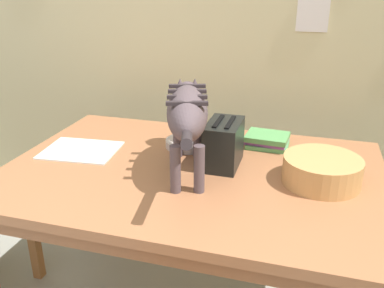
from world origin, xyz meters
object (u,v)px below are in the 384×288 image
at_px(coffee_mug, 188,131).
at_px(magazine, 81,150).
at_px(dining_table, 192,189).
at_px(book_stack, 267,140).
at_px(cat, 187,112).
at_px(toaster, 224,144).
at_px(wicker_basket, 322,170).
at_px(saucer_bowl, 188,143).

height_order(coffee_mug, magazine, coffee_mug).
relative_size(dining_table, book_stack, 7.49).
distance_m(coffee_mug, book_stack, 0.33).
relative_size(cat, coffee_mug, 5.23).
relative_size(magazine, toaster, 1.47).
bearing_deg(dining_table, coffee_mug, 110.18).
xyz_separation_m(cat, coffee_mug, (-0.06, 0.21, -0.15)).
distance_m(coffee_mug, wicker_basket, 0.57).
relative_size(coffee_mug, toaster, 0.65).
distance_m(cat, wicker_basket, 0.51).
height_order(dining_table, book_stack, book_stack).
height_order(saucer_bowl, book_stack, book_stack).
xyz_separation_m(magazine, toaster, (0.59, 0.03, 0.08)).
bearing_deg(toaster, book_stack, 59.43).
bearing_deg(saucer_bowl, coffee_mug, 0.00).
bearing_deg(coffee_mug, book_stack, 16.68).
relative_size(saucer_bowl, magazine, 0.63).
xyz_separation_m(magazine, wicker_basket, (0.94, -0.02, 0.05)).
distance_m(dining_table, saucer_bowl, 0.24).
bearing_deg(magazine, coffee_mug, 17.24).
bearing_deg(book_stack, cat, -129.48).
xyz_separation_m(wicker_basket, toaster, (-0.36, 0.05, 0.04)).
height_order(cat, wicker_basket, cat).
distance_m(cat, saucer_bowl, 0.30).
bearing_deg(coffee_mug, dining_table, -69.82).
xyz_separation_m(magazine, book_stack, (0.73, 0.27, 0.02)).
distance_m(magazine, book_stack, 0.77).
bearing_deg(book_stack, saucer_bowl, -163.47).
bearing_deg(saucer_bowl, toaster, -37.15).
height_order(dining_table, wicker_basket, wicker_basket).
bearing_deg(magazine, wicker_basket, -6.42).
xyz_separation_m(saucer_bowl, toaster, (0.18, -0.14, 0.07)).
relative_size(saucer_bowl, coffee_mug, 1.43).
bearing_deg(book_stack, toaster, -120.57).
bearing_deg(cat, magazine, 157.96).
distance_m(coffee_mug, toaster, 0.23).
height_order(cat, saucer_bowl, cat).
bearing_deg(saucer_bowl, wicker_basket, -19.23).
xyz_separation_m(coffee_mug, magazine, (-0.41, -0.17, -0.06)).
bearing_deg(wicker_basket, book_stack, 127.77).
distance_m(cat, magazine, 0.52).
bearing_deg(dining_table, toaster, 33.60).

